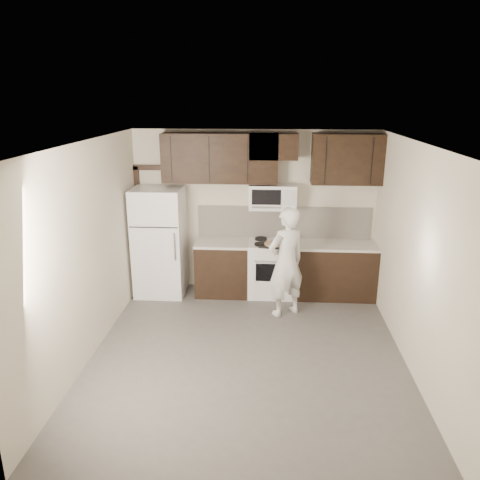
# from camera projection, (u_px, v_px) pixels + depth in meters

# --- Properties ---
(floor) EXTENTS (4.50, 4.50, 0.00)m
(floor) POSITION_uv_depth(u_px,v_px,m) (247.00, 353.00, 6.10)
(floor) COLOR #54514E
(floor) RESTS_ON ground
(back_wall) EXTENTS (4.00, 0.00, 4.00)m
(back_wall) POSITION_uv_depth(u_px,v_px,m) (254.00, 212.00, 7.84)
(back_wall) COLOR beige
(back_wall) RESTS_ON ground
(ceiling) EXTENTS (4.50, 4.50, 0.00)m
(ceiling) POSITION_uv_depth(u_px,v_px,m) (249.00, 143.00, 5.29)
(ceiling) COLOR white
(ceiling) RESTS_ON back_wall
(counter_run) EXTENTS (2.95, 0.64, 0.91)m
(counter_run) POSITION_uv_depth(u_px,v_px,m) (289.00, 269.00, 7.77)
(counter_run) COLOR black
(counter_run) RESTS_ON floor
(stove) EXTENTS (0.76, 0.66, 0.94)m
(stove) POSITION_uv_depth(u_px,v_px,m) (271.00, 268.00, 7.79)
(stove) COLOR white
(stove) RESTS_ON floor
(backsplash) EXTENTS (2.90, 0.02, 0.54)m
(backsplash) POSITION_uv_depth(u_px,v_px,m) (284.00, 222.00, 7.84)
(backsplash) COLOR white
(backsplash) RESTS_ON counter_run
(upper_cabinets) EXTENTS (3.48, 0.35, 0.78)m
(upper_cabinets) POSITION_uv_depth(u_px,v_px,m) (268.00, 157.00, 7.38)
(upper_cabinets) COLOR black
(upper_cabinets) RESTS_ON back_wall
(microwave) EXTENTS (0.76, 0.42, 0.40)m
(microwave) POSITION_uv_depth(u_px,v_px,m) (273.00, 197.00, 7.54)
(microwave) COLOR white
(microwave) RESTS_ON upper_cabinets
(refrigerator) EXTENTS (0.80, 0.76, 1.80)m
(refrigerator) POSITION_uv_depth(u_px,v_px,m) (160.00, 242.00, 7.72)
(refrigerator) COLOR white
(refrigerator) RESTS_ON floor
(door_trim) EXTENTS (0.50, 0.08, 2.12)m
(door_trim) POSITION_uv_depth(u_px,v_px,m) (141.00, 216.00, 7.95)
(door_trim) COLOR black
(door_trim) RESTS_ON floor
(saucepan) EXTENTS (0.30, 0.17, 0.17)m
(saucepan) POSITION_uv_depth(u_px,v_px,m) (283.00, 242.00, 7.48)
(saucepan) COLOR silver
(saucepan) RESTS_ON stove
(baking_tray) EXTENTS (0.49, 0.40, 0.02)m
(baking_tray) POSITION_uv_depth(u_px,v_px,m) (274.00, 245.00, 7.48)
(baking_tray) COLOR black
(baking_tray) RESTS_ON counter_run
(pizza) EXTENTS (0.35, 0.35, 0.02)m
(pizza) POSITION_uv_depth(u_px,v_px,m) (274.00, 244.00, 7.47)
(pizza) COLOR tan
(pizza) RESTS_ON baking_tray
(person) EXTENTS (0.73, 0.67, 1.68)m
(person) POSITION_uv_depth(u_px,v_px,m) (286.00, 262.00, 6.96)
(person) COLOR white
(person) RESTS_ON floor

